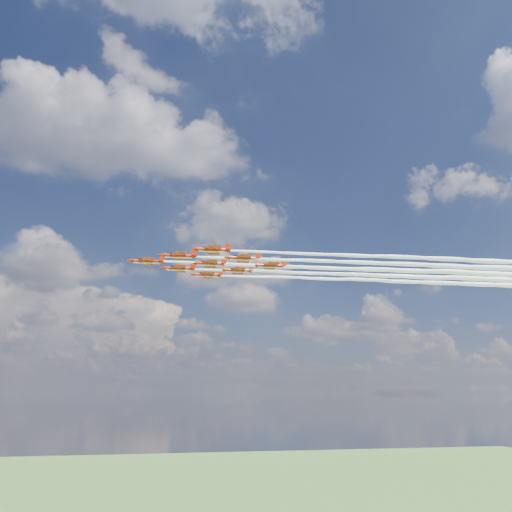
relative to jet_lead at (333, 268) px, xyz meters
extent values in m
cylinder|color=#B7230A|center=(-56.24, 2.84, 0.00)|extent=(8.21, 1.53, 1.12)
cone|color=#B7230A|center=(-61.33, 3.10, 0.00)|extent=(2.09, 1.22, 1.12)
cone|color=#B7230A|center=(-51.45, 2.60, 0.00)|extent=(1.58, 1.10, 1.02)
ellipsoid|color=black|center=(-58.27, 2.94, 0.46)|extent=(2.17, 1.03, 0.73)
cube|color=#B7230A|center=(-55.73, 2.81, -0.05)|extent=(3.73, 9.54, 0.14)
cube|color=#B7230A|center=(-52.16, 2.63, 0.00)|extent=(1.61, 3.74, 0.12)
cube|color=#B7230A|center=(-51.96, 2.62, 0.92)|extent=(1.64, 0.22, 1.84)
cube|color=silver|center=(-56.24, 2.84, -0.51)|extent=(7.69, 1.30, 0.12)
cylinder|color=#B7230A|center=(-47.48, -5.05, 0.00)|extent=(8.21, 1.53, 1.12)
cone|color=#B7230A|center=(-52.57, -4.79, 0.00)|extent=(2.09, 1.22, 1.12)
cone|color=#B7230A|center=(-42.69, -5.29, 0.00)|extent=(1.58, 1.10, 1.02)
ellipsoid|color=black|center=(-49.52, -4.95, 0.46)|extent=(2.17, 1.03, 0.73)
cube|color=#B7230A|center=(-46.97, -5.08, -0.05)|extent=(3.73, 9.54, 0.14)
cube|color=#B7230A|center=(-43.41, -5.26, 0.00)|extent=(1.61, 3.74, 0.12)
cube|color=#B7230A|center=(-43.20, -5.27, 0.92)|extent=(1.64, 0.22, 1.84)
cube|color=silver|center=(-47.48, -5.05, -0.51)|extent=(7.69, 1.30, 0.12)
cylinder|color=#B7230A|center=(-46.73, 9.81, 0.00)|extent=(8.21, 1.53, 1.12)
cone|color=#B7230A|center=(-51.82, 10.06, 0.00)|extent=(2.09, 1.22, 1.12)
cone|color=#B7230A|center=(-41.94, 9.56, 0.00)|extent=(1.58, 1.10, 1.02)
ellipsoid|color=black|center=(-48.77, 9.91, 0.46)|extent=(2.17, 1.03, 0.73)
cube|color=#B7230A|center=(-46.22, 9.78, -0.05)|extent=(3.73, 9.54, 0.14)
cube|color=#B7230A|center=(-42.66, 9.60, 0.00)|extent=(1.61, 3.74, 0.12)
cube|color=#B7230A|center=(-42.45, 9.59, 0.92)|extent=(1.64, 0.22, 1.84)
cube|color=silver|center=(-46.73, 9.81, -0.51)|extent=(7.69, 1.30, 0.12)
cylinder|color=#B7230A|center=(-38.72, -12.94, 0.00)|extent=(8.21, 1.53, 1.12)
cone|color=#B7230A|center=(-43.82, -12.68, 0.00)|extent=(2.09, 1.22, 1.12)
cone|color=#B7230A|center=(-33.94, -13.18, 0.00)|extent=(1.58, 1.10, 1.02)
ellipsoid|color=black|center=(-40.76, -12.84, 0.46)|extent=(2.17, 1.03, 0.73)
cube|color=#B7230A|center=(-38.21, -12.97, -0.05)|extent=(3.73, 9.54, 0.14)
cube|color=#B7230A|center=(-34.65, -13.15, 0.00)|extent=(1.61, 3.74, 0.12)
cube|color=#B7230A|center=(-34.45, -13.16, 0.92)|extent=(1.64, 0.22, 1.84)
cube|color=silver|center=(-38.72, -12.94, -0.51)|extent=(7.69, 1.30, 0.12)
cylinder|color=#B7230A|center=(-37.97, 1.92, 0.00)|extent=(8.21, 1.53, 1.12)
cone|color=#B7230A|center=(-43.07, 2.17, 0.00)|extent=(2.09, 1.22, 1.12)
cone|color=#B7230A|center=(-33.19, 1.67, 0.00)|extent=(1.58, 1.10, 1.02)
ellipsoid|color=black|center=(-40.01, 2.02, 0.46)|extent=(2.17, 1.03, 0.73)
cube|color=#B7230A|center=(-37.46, 1.89, -0.05)|extent=(3.73, 9.54, 0.14)
cube|color=#B7230A|center=(-33.90, 1.71, 0.00)|extent=(1.61, 3.74, 0.12)
cube|color=#B7230A|center=(-33.70, 1.70, 0.92)|extent=(1.64, 0.22, 1.84)
cube|color=silver|center=(-37.97, 1.92, -0.51)|extent=(7.69, 1.30, 0.12)
cylinder|color=#B7230A|center=(-37.22, 16.77, 0.00)|extent=(8.21, 1.53, 1.12)
cone|color=#B7230A|center=(-42.32, 17.03, 0.00)|extent=(2.09, 1.22, 1.12)
cone|color=#B7230A|center=(-32.44, 16.53, 0.00)|extent=(1.58, 1.10, 1.02)
ellipsoid|color=black|center=(-39.26, 16.88, 0.46)|extent=(2.17, 1.03, 0.73)
cube|color=#B7230A|center=(-36.72, 16.75, -0.05)|extent=(3.73, 9.54, 0.14)
cube|color=#B7230A|center=(-33.15, 16.57, 0.00)|extent=(1.61, 3.74, 0.12)
cube|color=#B7230A|center=(-32.95, 16.56, 0.92)|extent=(1.64, 0.22, 1.84)
cube|color=silver|center=(-37.22, 16.77, -0.51)|extent=(7.69, 1.30, 0.12)
cylinder|color=#B7230A|center=(-29.22, -5.97, 0.00)|extent=(8.21, 1.53, 1.12)
cone|color=#B7230A|center=(-34.31, -5.72, 0.00)|extent=(2.09, 1.22, 1.12)
cone|color=#B7230A|center=(-24.43, -6.21, 0.00)|extent=(1.58, 1.10, 1.02)
ellipsoid|color=black|center=(-31.26, -5.87, 0.46)|extent=(2.17, 1.03, 0.73)
cube|color=#B7230A|center=(-28.71, -6.00, -0.05)|extent=(3.73, 9.54, 0.14)
cube|color=#B7230A|center=(-25.14, -6.18, 0.00)|extent=(1.61, 3.74, 0.12)
cube|color=#B7230A|center=(-24.94, -6.19, 0.92)|extent=(1.64, 0.22, 1.84)
cube|color=silver|center=(-29.22, -5.97, -0.51)|extent=(7.69, 1.30, 0.12)
cylinder|color=#B7230A|center=(-28.47, 8.88, 0.00)|extent=(8.21, 1.53, 1.12)
cone|color=#B7230A|center=(-33.56, 9.14, 0.00)|extent=(2.09, 1.22, 1.12)
cone|color=#B7230A|center=(-23.68, 8.64, 0.00)|extent=(1.58, 1.10, 1.02)
ellipsoid|color=black|center=(-30.51, 8.99, 0.46)|extent=(2.17, 1.03, 0.73)
cube|color=#B7230A|center=(-27.96, 8.86, -0.05)|extent=(3.73, 9.54, 0.14)
cube|color=#B7230A|center=(-24.39, 8.68, 0.00)|extent=(1.61, 3.74, 0.12)
cube|color=#B7230A|center=(-24.19, 8.67, 0.92)|extent=(1.64, 0.22, 1.84)
cube|color=silver|center=(-28.47, 8.88, -0.51)|extent=(7.69, 1.30, 0.12)
cylinder|color=#B7230A|center=(-19.71, 0.99, 0.00)|extent=(8.21, 1.53, 1.12)
cone|color=#B7230A|center=(-24.81, 1.25, 0.00)|extent=(2.09, 1.22, 1.12)
cone|color=#B7230A|center=(-14.93, 0.75, 0.00)|extent=(1.58, 1.10, 1.02)
ellipsoid|color=black|center=(-21.75, 1.10, 0.46)|extent=(2.17, 1.03, 0.73)
cube|color=#B7230A|center=(-19.20, 0.97, -0.05)|extent=(3.73, 9.54, 0.14)
cube|color=#B7230A|center=(-15.64, 0.79, 0.00)|extent=(1.61, 3.74, 0.12)
cube|color=#B7230A|center=(-15.43, 0.78, 0.92)|extent=(1.64, 0.22, 1.84)
cube|color=silver|center=(-19.71, 0.99, -0.51)|extent=(7.69, 1.30, 0.12)
camera|label=1|loc=(-52.13, -141.83, -37.48)|focal=35.00mm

